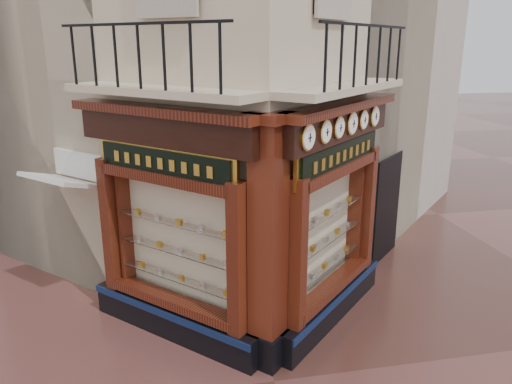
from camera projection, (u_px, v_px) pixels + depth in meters
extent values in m
plane|color=#452520|center=(274.00, 381.00, 7.52)|extent=(80.00, 80.00, 0.00)
cube|color=beige|center=(116.00, 20.00, 13.60)|extent=(11.31, 11.31, 11.00)
cube|color=beige|center=(291.00, 21.00, 14.51)|extent=(11.31, 11.31, 11.00)
cube|color=black|center=(173.00, 321.00, 8.62)|extent=(2.72, 2.72, 0.55)
cube|color=#0C1A3E|center=(165.00, 315.00, 8.41)|extent=(2.50, 2.50, 0.12)
cube|color=#331009|center=(238.00, 261.00, 7.44)|extent=(0.37, 0.37, 2.45)
cube|color=#331009|center=(112.00, 224.00, 8.94)|extent=(0.37, 0.37, 2.45)
cube|color=#FDE9C0|center=(183.00, 236.00, 8.46)|extent=(1.80, 1.80, 2.10)
cube|color=black|center=(164.00, 130.00, 7.68)|extent=(2.69, 2.69, 0.50)
cube|color=#331009|center=(160.00, 111.00, 7.54)|extent=(2.86, 2.86, 0.14)
cube|color=black|center=(331.00, 305.00, 9.15)|extent=(2.72, 2.72, 0.55)
cube|color=#0C1A3E|center=(342.00, 298.00, 8.99)|extent=(2.50, 2.50, 0.12)
cube|color=#331009|center=(296.00, 256.00, 7.61)|extent=(0.37, 0.37, 2.45)
cube|color=#331009|center=(366.00, 208.00, 9.83)|extent=(0.37, 0.37, 2.45)
cube|color=#FDE9C0|center=(318.00, 226.00, 8.90)|extent=(1.80, 1.80, 2.10)
cube|color=black|center=(339.00, 125.00, 8.21)|extent=(2.69, 2.69, 0.50)
cube|color=#331009|center=(344.00, 106.00, 8.08)|extent=(2.86, 2.86, 0.14)
cube|color=black|center=(267.00, 346.00, 7.91)|extent=(0.78, 0.78, 0.55)
cube|color=#331009|center=(268.00, 233.00, 7.36)|extent=(0.64, 0.64, 3.50)
cube|color=#331009|center=(269.00, 117.00, 6.87)|extent=(0.85, 0.85, 0.14)
cube|color=beige|center=(158.00, 91.00, 7.44)|extent=(2.97, 2.97, 0.12)
cube|color=black|center=(137.00, 24.00, 6.90)|extent=(2.36, 2.36, 0.04)
cube|color=beige|center=(346.00, 88.00, 7.99)|extent=(2.97, 2.97, 0.12)
cube|color=black|center=(369.00, 25.00, 7.54)|extent=(2.36, 2.36, 0.04)
cylinder|color=gold|center=(307.00, 137.00, 7.00)|extent=(0.31, 0.31, 0.39)
cylinder|color=white|center=(309.00, 138.00, 6.99)|extent=(0.25, 0.25, 0.33)
cube|color=black|center=(310.00, 138.00, 6.98)|extent=(0.02, 0.02, 0.13)
cube|color=black|center=(310.00, 138.00, 6.98)|extent=(0.08, 0.08, 0.01)
cylinder|color=gold|center=(325.00, 132.00, 7.44)|extent=(0.29, 0.29, 0.36)
cylinder|color=white|center=(327.00, 132.00, 7.43)|extent=(0.24, 0.24, 0.31)
cube|color=black|center=(328.00, 132.00, 7.42)|extent=(0.02, 0.02, 0.12)
cube|color=black|center=(328.00, 132.00, 7.42)|extent=(0.07, 0.07, 0.01)
cylinder|color=gold|center=(338.00, 128.00, 7.82)|extent=(0.29, 0.29, 0.36)
cylinder|color=white|center=(340.00, 128.00, 7.80)|extent=(0.23, 0.23, 0.31)
cube|color=black|center=(341.00, 128.00, 7.80)|extent=(0.02, 0.02, 0.12)
cube|color=black|center=(341.00, 128.00, 7.80)|extent=(0.07, 0.07, 0.01)
cylinder|color=gold|center=(352.00, 123.00, 8.23)|extent=(0.31, 0.31, 0.39)
cylinder|color=white|center=(353.00, 124.00, 8.21)|extent=(0.25, 0.25, 0.34)
cube|color=black|center=(354.00, 124.00, 8.20)|extent=(0.02, 0.02, 0.13)
cube|color=black|center=(354.00, 124.00, 8.20)|extent=(0.08, 0.08, 0.01)
cylinder|color=gold|center=(363.00, 120.00, 8.61)|extent=(0.28, 0.28, 0.34)
cylinder|color=white|center=(365.00, 120.00, 8.60)|extent=(0.22, 0.22, 0.30)
cube|color=black|center=(365.00, 120.00, 8.59)|extent=(0.02, 0.02, 0.11)
cube|color=black|center=(365.00, 120.00, 8.59)|extent=(0.07, 0.07, 0.01)
cylinder|color=gold|center=(374.00, 116.00, 9.03)|extent=(0.30, 0.30, 0.38)
cylinder|color=white|center=(376.00, 116.00, 9.01)|extent=(0.24, 0.24, 0.32)
cube|color=black|center=(376.00, 116.00, 9.01)|extent=(0.02, 0.02, 0.13)
cube|color=black|center=(376.00, 116.00, 9.01)|extent=(0.08, 0.08, 0.01)
cube|color=gold|center=(164.00, 163.00, 7.79)|extent=(2.07, 2.07, 0.55)
cube|color=black|center=(162.00, 163.00, 7.76)|extent=(1.93, 1.93, 0.42)
cube|color=gold|center=(340.00, 155.00, 8.33)|extent=(2.19, 2.19, 0.59)
cube|color=black|center=(342.00, 155.00, 8.31)|extent=(2.04, 2.04, 0.44)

